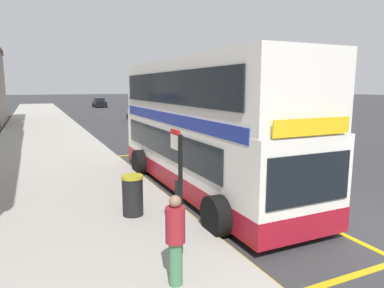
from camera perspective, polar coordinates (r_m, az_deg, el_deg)
ground_plane at (r=38.73m, az=-13.20°, el=3.99°), size 260.00×260.00×0.00m
pavement_near at (r=37.96m, az=-23.62°, el=3.44°), size 6.00×76.00×0.14m
double_decker_bus at (r=11.85m, az=1.63°, el=2.32°), size 3.27×10.35×4.40m
bus_bay_markings at (r=12.47m, az=0.93°, el=-6.98°), size 3.02×13.34×0.01m
bus_stop_sign at (r=7.01m, az=-2.18°, el=-6.14°), size 0.09×0.51×2.54m
parked_car_black_distant at (r=61.71m, az=-15.04°, el=6.62°), size 2.09×4.20×1.62m
parked_car_black_behind at (r=29.44m, az=0.29°, el=4.14°), size 2.09×4.20×1.62m
parked_car_grey_ahead at (r=37.10m, az=-8.63°, el=5.14°), size 2.09×4.20×1.62m
pedestrian_waiting_near_sign at (r=6.09m, az=-2.77°, el=-15.11°), size 0.34×0.34×1.61m
litter_bin at (r=9.40m, az=-9.78°, el=-8.33°), size 0.58×0.58×1.09m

